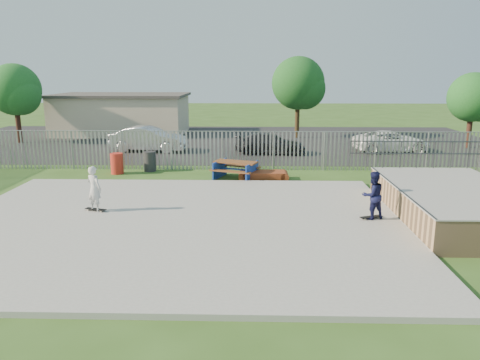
{
  "coord_description": "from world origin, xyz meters",
  "views": [
    {
      "loc": [
        2.54,
        -14.63,
        4.99
      ],
      "look_at": [
        2.1,
        2.0,
        1.1
      ],
      "focal_mm": 35.0,
      "sensor_mm": 36.0,
      "label": 1
    }
  ],
  "objects_px": {
    "car_dark": "(270,144)",
    "tree_right": "(473,97)",
    "funbox": "(263,175)",
    "tree_mid": "(298,83)",
    "trash_bin_grey": "(150,161)",
    "car_silver": "(149,139)",
    "car_white": "(391,141)",
    "skater_white": "(94,189)",
    "picnic_table": "(236,170)",
    "skater_navy": "(373,195)",
    "tree_left": "(15,90)",
    "trash_bin_red": "(117,164)"
  },
  "relations": [
    {
      "from": "picnic_table",
      "to": "tree_mid",
      "type": "bearing_deg",
      "value": 94.02
    },
    {
      "from": "tree_left",
      "to": "tree_mid",
      "type": "height_order",
      "value": "tree_mid"
    },
    {
      "from": "car_dark",
      "to": "tree_left",
      "type": "relative_size",
      "value": 0.78
    },
    {
      "from": "funbox",
      "to": "skater_white",
      "type": "relative_size",
      "value": 1.2
    },
    {
      "from": "skater_navy",
      "to": "funbox",
      "type": "bearing_deg",
      "value": -82.44
    },
    {
      "from": "funbox",
      "to": "tree_mid",
      "type": "height_order",
      "value": "tree_mid"
    },
    {
      "from": "trash_bin_grey",
      "to": "car_silver",
      "type": "relative_size",
      "value": 0.21
    },
    {
      "from": "car_silver",
      "to": "car_white",
      "type": "xyz_separation_m",
      "value": [
        15.27,
        0.29,
        -0.13
      ]
    },
    {
      "from": "picnic_table",
      "to": "car_dark",
      "type": "height_order",
      "value": "car_dark"
    },
    {
      "from": "skater_white",
      "to": "tree_mid",
      "type": "bearing_deg",
      "value": -85.97
    },
    {
      "from": "car_silver",
      "to": "skater_white",
      "type": "bearing_deg",
      "value": -170.22
    },
    {
      "from": "funbox",
      "to": "tree_mid",
      "type": "relative_size",
      "value": 0.32
    },
    {
      "from": "car_dark",
      "to": "tree_right",
      "type": "bearing_deg",
      "value": -75.12
    },
    {
      "from": "tree_left",
      "to": "skater_white",
      "type": "height_order",
      "value": "tree_left"
    },
    {
      "from": "picnic_table",
      "to": "car_white",
      "type": "height_order",
      "value": "car_white"
    },
    {
      "from": "picnic_table",
      "to": "trash_bin_grey",
      "type": "xyz_separation_m",
      "value": [
        -4.43,
        1.62,
        0.08
      ]
    },
    {
      "from": "trash_bin_grey",
      "to": "tree_right",
      "type": "bearing_deg",
      "value": 22.07
    },
    {
      "from": "tree_right",
      "to": "skater_white",
      "type": "xyz_separation_m",
      "value": [
        -19.82,
        -15.37,
        -2.34
      ]
    },
    {
      "from": "car_dark",
      "to": "skater_navy",
      "type": "distance_m",
      "value": 13.63
    },
    {
      "from": "tree_left",
      "to": "tree_mid",
      "type": "xyz_separation_m",
      "value": [
        19.92,
        3.03,
        0.38
      ]
    },
    {
      "from": "tree_mid",
      "to": "trash_bin_grey",
      "type": "bearing_deg",
      "value": -124.76
    },
    {
      "from": "funbox",
      "to": "tree_mid",
      "type": "bearing_deg",
      "value": 78.59
    },
    {
      "from": "tree_right",
      "to": "skater_white",
      "type": "height_order",
      "value": "tree_right"
    },
    {
      "from": "picnic_table",
      "to": "skater_navy",
      "type": "xyz_separation_m",
      "value": [
        4.8,
        -6.48,
        0.53
      ]
    },
    {
      "from": "funbox",
      "to": "car_dark",
      "type": "bearing_deg",
      "value": 85.41
    },
    {
      "from": "trash_bin_red",
      "to": "skater_navy",
      "type": "height_order",
      "value": "skater_navy"
    },
    {
      "from": "tree_mid",
      "to": "tree_right",
      "type": "height_order",
      "value": "tree_mid"
    },
    {
      "from": "skater_navy",
      "to": "picnic_table",
      "type": "bearing_deg",
      "value": -74.69
    },
    {
      "from": "picnic_table",
      "to": "car_white",
      "type": "xyz_separation_m",
      "value": [
        9.51,
        7.77,
        0.24
      ]
    },
    {
      "from": "tree_right",
      "to": "skater_white",
      "type": "bearing_deg",
      "value": -142.2
    },
    {
      "from": "picnic_table",
      "to": "trash_bin_red",
      "type": "height_order",
      "value": "trash_bin_red"
    },
    {
      "from": "trash_bin_red",
      "to": "tree_right",
      "type": "xyz_separation_m",
      "value": [
        20.99,
        8.56,
        2.79
      ]
    },
    {
      "from": "trash_bin_grey",
      "to": "tree_mid",
      "type": "height_order",
      "value": "tree_mid"
    },
    {
      "from": "car_dark",
      "to": "tree_mid",
      "type": "height_order",
      "value": "tree_mid"
    },
    {
      "from": "trash_bin_grey",
      "to": "car_dark",
      "type": "distance_m",
      "value": 8.18
    },
    {
      "from": "picnic_table",
      "to": "tree_mid",
      "type": "distance_m",
      "value": 15.06
    },
    {
      "from": "car_white",
      "to": "car_silver",
      "type": "bearing_deg",
      "value": 84.5
    },
    {
      "from": "funbox",
      "to": "tree_right",
      "type": "distance_m",
      "value": 17.09
    },
    {
      "from": "tree_right",
      "to": "skater_white",
      "type": "distance_m",
      "value": 25.19
    },
    {
      "from": "trash_bin_grey",
      "to": "car_silver",
      "type": "bearing_deg",
      "value": 102.69
    },
    {
      "from": "funbox",
      "to": "car_dark",
      "type": "relative_size",
      "value": 0.45
    },
    {
      "from": "funbox",
      "to": "tree_left",
      "type": "distance_m",
      "value": 20.67
    },
    {
      "from": "tree_left",
      "to": "skater_navy",
      "type": "relative_size",
      "value": 3.4
    },
    {
      "from": "funbox",
      "to": "car_dark",
      "type": "distance_m",
      "value": 7.01
    },
    {
      "from": "funbox",
      "to": "trash_bin_red",
      "type": "height_order",
      "value": "trash_bin_red"
    },
    {
      "from": "skater_navy",
      "to": "tree_right",
      "type": "bearing_deg",
      "value": -143.89
    },
    {
      "from": "trash_bin_grey",
      "to": "car_white",
      "type": "xyz_separation_m",
      "value": [
        13.94,
        6.15,
        0.17
      ]
    },
    {
      "from": "car_silver",
      "to": "skater_white",
      "type": "distance_m",
      "value": 13.37
    },
    {
      "from": "trash_bin_grey",
      "to": "car_silver",
      "type": "distance_m",
      "value": 6.02
    },
    {
      "from": "skater_white",
      "to": "picnic_table",
      "type": "bearing_deg",
      "value": -100.87
    }
  ]
}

